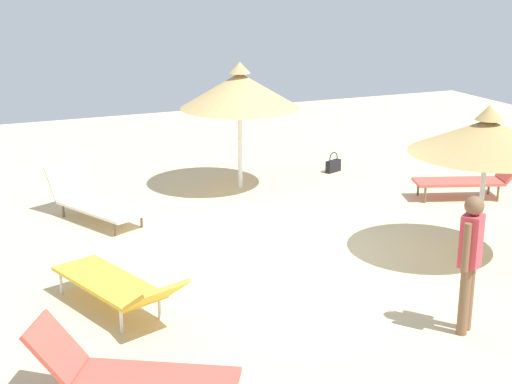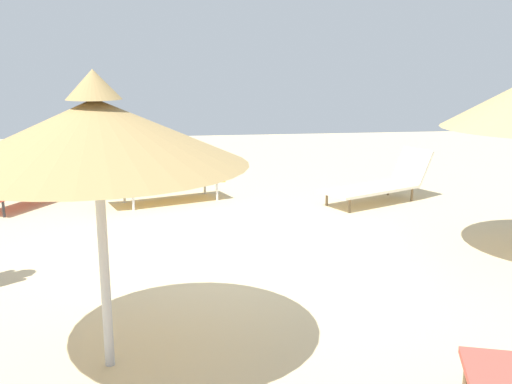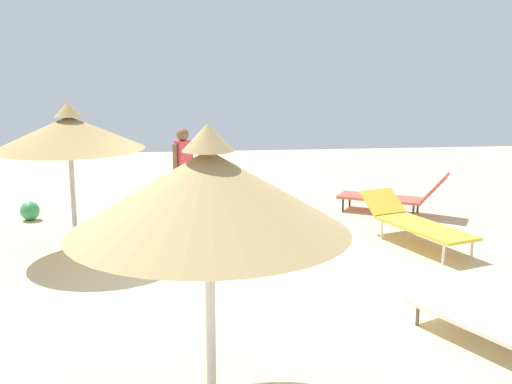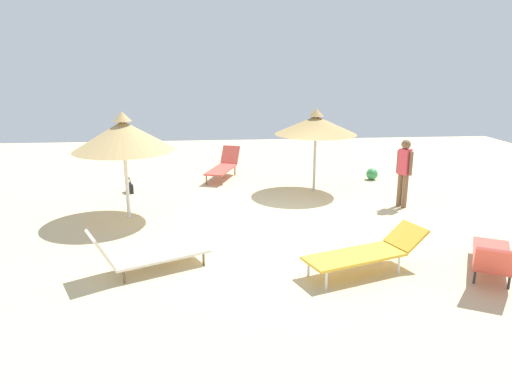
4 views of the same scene
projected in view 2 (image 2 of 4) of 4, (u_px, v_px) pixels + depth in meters
The scene contains 5 objects.
ground at pixel (233, 260), 7.34m from camera, with size 24.00×24.00×0.10m, color beige.
parasol_umbrella_edge at pixel (96, 132), 4.32m from camera, with size 2.28×2.28×2.36m.
lounge_chair_near_left at pixel (156, 181), 9.97m from camera, with size 2.35×1.38×0.73m.
lounge_chair_front at pixel (382, 183), 10.11m from camera, with size 2.15×1.49×0.86m.
lounge_chair_far_right at pixel (34, 181), 10.06m from camera, with size 1.58×2.13×0.86m.
Camera 2 is at (-0.69, -6.94, 2.43)m, focal length 40.82 mm.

